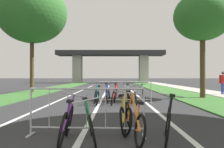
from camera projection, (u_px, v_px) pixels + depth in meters
grass_verge_left at (52, 89)px, 24.40m from camera, size 2.89×54.78×0.05m
grass_verge_right at (162, 89)px, 24.30m from camera, size 2.89×54.78×0.05m
sidewalk_path_right at (188, 89)px, 24.28m from camera, size 2.18×54.78×0.08m
lane_stripe_center at (105, 94)px, 17.79m from camera, size 0.14×31.69×0.01m
lane_stripe_right_lane at (135, 94)px, 17.77m from camera, size 0.14×31.69×0.01m
lane_stripe_left_lane at (74, 94)px, 17.80m from camera, size 0.14×31.69×0.01m
overpass_bridge at (110, 59)px, 47.25m from camera, size 20.75×4.33×6.22m
tree_left_cypress_far at (32, 14)px, 19.20m from camera, size 5.50×5.50×8.61m
tree_right_oak_mid at (202, 17)px, 14.26m from camera, size 3.38×3.38×6.27m
crowd_barrier_nearest at (87, 112)px, 5.24m from camera, size 2.55×0.56×1.05m
crowd_barrier_second at (125, 92)px, 11.60m from camera, size 2.54×0.47×1.05m
bicycle_white_0 at (136, 97)px, 11.14m from camera, size 0.56×1.67×0.97m
bicycle_green_1 at (90, 123)px, 4.81m from camera, size 0.51×1.64×0.93m
bicycle_orange_2 at (133, 124)px, 4.84m from camera, size 0.44×1.58×0.97m
bicycle_red_3 at (114, 96)px, 11.17m from camera, size 0.61×1.79×1.05m
bicycle_teal_4 at (97, 97)px, 11.11m from camera, size 0.45×1.63×0.93m
bicycle_blue_5 at (108, 95)px, 12.11m from camera, size 0.45×1.70×0.97m
bicycle_purple_6 at (67, 124)px, 4.75m from camera, size 0.54×1.67×0.96m
bicycle_yellow_7 at (126, 116)px, 5.70m from camera, size 0.54×1.73×0.99m
bicycle_silver_8 at (129, 95)px, 12.03m from camera, size 0.50×1.74×0.95m
bicycle_black_9 at (168, 122)px, 4.85m from camera, size 0.66×1.59×0.97m
bicycle_white_10 at (144, 95)px, 12.12m from camera, size 0.46×1.67×0.92m
pedestrian_pushing_bike at (223, 81)px, 16.51m from camera, size 0.59×0.34×1.63m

